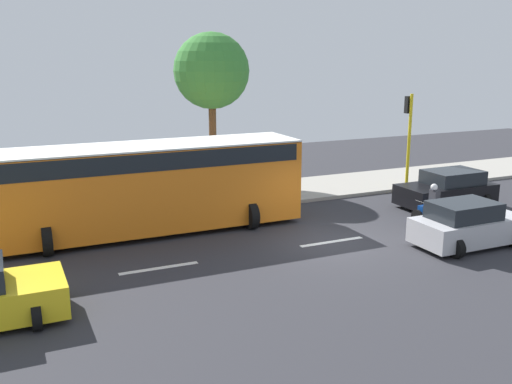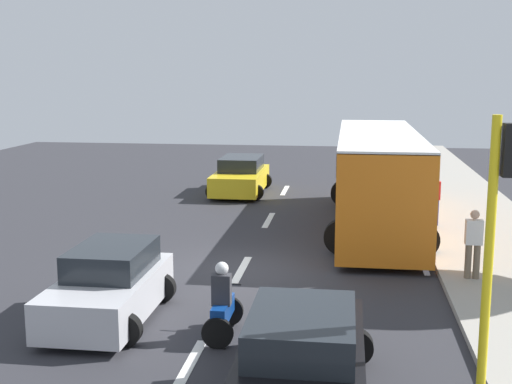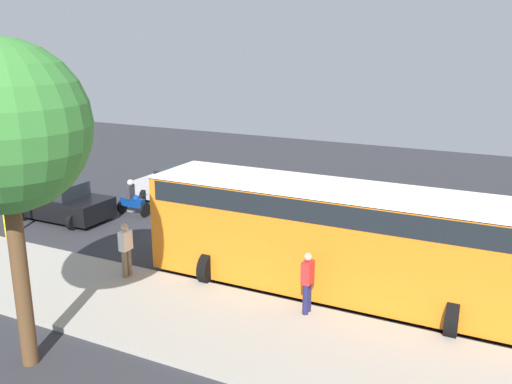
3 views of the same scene
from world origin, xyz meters
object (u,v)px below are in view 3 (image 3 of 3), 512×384
car_silver (179,187)px  pedestrian_by_tree (307,281)px  motorcycle (133,200)px  car_black (61,202)px  city_bus (334,232)px  street_tree_north (3,128)px  pedestrian_near_signal (126,248)px

car_silver → pedestrian_by_tree: size_ratio=2.25×
motorcycle → pedestrian_by_tree: 11.12m
motorcycle → car_black: bearing=-53.6°
car_silver → city_bus: city_bus is taller
car_black → pedestrian_by_tree: (3.41, 12.17, 0.35)m
city_bus → street_tree_north: bearing=-36.4°
car_black → car_silver: (-4.21, 2.94, -0.00)m
motorcycle → car_silver: bearing=165.8°
pedestrian_by_tree → street_tree_north: size_ratio=0.23×
car_silver → motorcycle: size_ratio=2.48×
car_silver → motorcycle: bearing=-14.2°
car_silver → street_tree_north: size_ratio=0.52×
motorcycle → city_bus: bearing=71.6°
motorcycle → street_tree_north: (9.96, 5.02, 4.76)m
car_black → pedestrian_near_signal: pedestrian_near_signal is taller
pedestrian_near_signal → street_tree_north: bearing=11.6°
street_tree_north → pedestrian_near_signal: bearing=-168.4°
car_black → city_bus: city_bus is taller
car_silver → city_bus: size_ratio=0.35×
car_silver → street_tree_north: 14.03m
car_black → pedestrian_by_tree: 12.64m
car_black → city_bus: (1.60, 12.24, 1.13)m
city_bus → street_tree_north: street_tree_north is taller
car_silver → pedestrian_by_tree: bearing=50.4°
city_bus → motorcycle: (-3.30, -9.94, -1.20)m
pedestrian_by_tree → street_tree_north: street_tree_north is taller
car_black → pedestrian_by_tree: bearing=74.3°
pedestrian_near_signal → street_tree_north: (4.59, 0.94, 4.35)m
city_bus → motorcycle: 10.54m
street_tree_north → motorcycle: bearing=-153.3°
city_bus → pedestrian_by_tree: (1.81, -0.07, -0.79)m
motorcycle → pedestrian_by_tree: pedestrian_by_tree is taller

